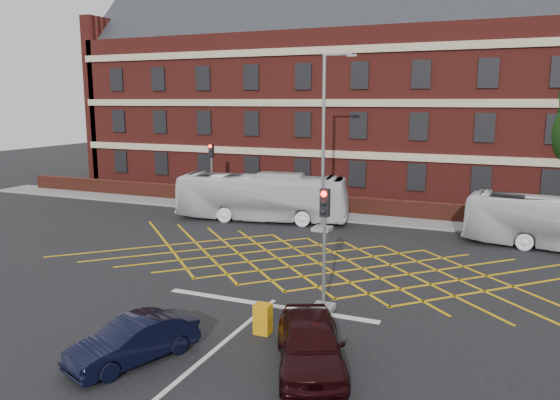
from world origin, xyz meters
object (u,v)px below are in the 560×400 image
at_px(car_maroon, 310,343).
at_px(car_navy, 133,341).
at_px(bus_left, 262,197).
at_px(direction_signs, 194,187).
at_px(traffic_light_near, 324,261).
at_px(street_lamp, 324,171).
at_px(traffic_light_far, 212,181).
at_px(utility_cabinet, 263,319).

bearing_deg(car_maroon, car_navy, 174.11).
relative_size(bus_left, direction_signs, 4.70).
bearing_deg(direction_signs, traffic_light_near, -45.56).
distance_m(traffic_light_near, street_lamp, 11.93).
relative_size(street_lamp, direction_signs, 4.35).
distance_m(car_navy, traffic_light_far, 22.83).
xyz_separation_m(direction_signs, utility_cabinet, (12.87, -16.82, -0.90)).
xyz_separation_m(car_navy, utility_cabinet, (2.54, 3.08, -0.13)).
xyz_separation_m(bus_left, car_navy, (4.32, -17.89, -0.83)).
height_order(direction_signs, utility_cabinet, direction_signs).
bearing_deg(bus_left, utility_cabinet, -164.06).
height_order(traffic_light_near, traffic_light_far, same).
height_order(car_navy, traffic_light_near, traffic_light_near).
bearing_deg(car_navy, car_maroon, 38.55).
height_order(car_navy, traffic_light_far, traffic_light_far).
height_order(traffic_light_far, utility_cabinet, traffic_light_far).
xyz_separation_m(car_maroon, traffic_light_near, (-0.98, 4.12, 1.02)).
bearing_deg(utility_cabinet, car_navy, -129.51).
xyz_separation_m(bus_left, traffic_light_far, (-5.07, 2.88, 0.32)).
bearing_deg(car_maroon, direction_signs, 105.61).
relative_size(car_maroon, traffic_light_far, 1.02).
bearing_deg(utility_cabinet, traffic_light_far, 124.00).
bearing_deg(car_navy, traffic_light_near, 77.56).
height_order(car_navy, car_maroon, car_maroon).
relative_size(direction_signs, utility_cabinet, 2.30).
bearing_deg(utility_cabinet, traffic_light_near, 65.59).
bearing_deg(car_navy, traffic_light_far, 135.23).
distance_m(car_navy, car_maroon, 4.90).
xyz_separation_m(bus_left, utility_cabinet, (6.86, -14.81, -0.96)).
height_order(bus_left, traffic_light_near, traffic_light_near).
relative_size(car_navy, traffic_light_far, 0.87).
relative_size(car_navy, direction_signs, 1.69).
xyz_separation_m(bus_left, traffic_light_near, (8.00, -12.29, 0.32)).
height_order(traffic_light_near, utility_cabinet, traffic_light_near).
bearing_deg(car_maroon, street_lamp, 83.54).
relative_size(traffic_light_far, direction_signs, 1.94).
relative_size(traffic_light_near, traffic_light_far, 1.00).
height_order(car_navy, direction_signs, direction_signs).
xyz_separation_m(traffic_light_near, street_lamp, (-3.73, 11.22, 1.58)).
bearing_deg(traffic_light_near, street_lamp, 108.41).
bearing_deg(traffic_light_near, car_maroon, -76.58).
distance_m(bus_left, traffic_light_near, 14.67).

